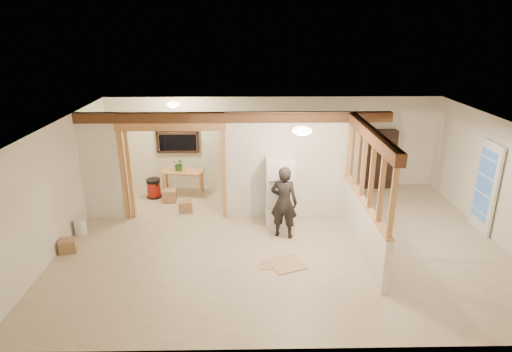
{
  "coord_description": "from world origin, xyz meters",
  "views": [
    {
      "loc": [
        -0.69,
        -8.1,
        4.31
      ],
      "look_at": [
        -0.53,
        0.4,
        1.29
      ],
      "focal_mm": 30.0,
      "sensor_mm": 36.0,
      "label": 1
    }
  ],
  "objects_px": {
    "bookshelf": "(380,159)",
    "shop_vac": "(154,188)",
    "refrigerator": "(280,192)",
    "work_table": "(183,182)",
    "woman": "(284,202)"
  },
  "relations": [
    {
      "from": "work_table",
      "to": "shop_vac",
      "type": "relative_size",
      "value": 2.03
    },
    {
      "from": "woman",
      "to": "work_table",
      "type": "bearing_deg",
      "value": -26.85
    },
    {
      "from": "work_table",
      "to": "shop_vac",
      "type": "height_order",
      "value": "work_table"
    },
    {
      "from": "woman",
      "to": "bookshelf",
      "type": "relative_size",
      "value": 0.96
    },
    {
      "from": "shop_vac",
      "to": "bookshelf",
      "type": "xyz_separation_m",
      "value": [
        6.1,
        0.64,
        0.56
      ]
    },
    {
      "from": "woman",
      "to": "shop_vac",
      "type": "bearing_deg",
      "value": -16.77
    },
    {
      "from": "refrigerator",
      "to": "woman",
      "type": "relative_size",
      "value": 0.95
    },
    {
      "from": "work_table",
      "to": "woman",
      "type": "bearing_deg",
      "value": -33.11
    },
    {
      "from": "refrigerator",
      "to": "woman",
      "type": "xyz_separation_m",
      "value": [
        0.04,
        -0.7,
        0.04
      ]
    },
    {
      "from": "woman",
      "to": "work_table",
      "type": "distance_m",
      "value": 3.54
    },
    {
      "from": "refrigerator",
      "to": "work_table",
      "type": "bearing_deg",
      "value": 143.73
    },
    {
      "from": "shop_vac",
      "to": "woman",
      "type": "bearing_deg",
      "value": -35.03
    },
    {
      "from": "refrigerator",
      "to": "bookshelf",
      "type": "bearing_deg",
      "value": 37.17
    },
    {
      "from": "work_table",
      "to": "bookshelf",
      "type": "relative_size",
      "value": 0.64
    },
    {
      "from": "bookshelf",
      "to": "shop_vac",
      "type": "bearing_deg",
      "value": -174.0
    }
  ]
}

